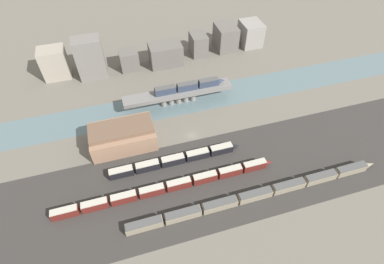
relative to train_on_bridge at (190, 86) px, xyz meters
The scene contains 16 objects.
ground_plane 25.24m from the train_on_bridge, 104.36° to the right, with size 400.00×400.00×0.00m, color #666056.
railbed_yard 48.09m from the train_on_bridge, 97.13° to the right, with size 280.00×42.00×0.01m, color #33302D.
river_water 10.59m from the train_on_bridge, behind, with size 320.00×18.27×0.01m, color slate.
bridge 6.83m from the train_on_bridge, behind, with size 52.10×7.05×7.05m.
train_on_bridge is the anchor object (origin of this frame).
train_yard_near 60.25m from the train_on_bridge, 81.17° to the right, with size 98.70×3.05×3.46m.
train_yard_mid 52.27m from the train_on_bridge, 115.14° to the right, with size 84.19×2.72×3.93m.
train_yard_far 39.39m from the train_on_bridge, 114.57° to the right, with size 53.83×3.02×3.72m.
warehouse_building 39.83m from the train_on_bridge, 151.24° to the right, with size 26.42×15.98×10.08m.
city_block_far_left 73.06m from the train_on_bridge, 147.68° to the left, with size 13.05×10.66×16.08m, color gray.
city_block_left 55.16m from the train_on_bridge, 141.93° to the left, with size 13.96×9.57×21.67m, color slate.
city_block_center 42.83m from the train_on_bridge, 124.04° to the left, with size 9.78×9.46×10.56m, color #605B56.
city_block_right 34.36m from the train_on_bridge, 96.62° to the left, with size 17.53×11.54×11.89m, color #605B56.
city_block_far_right 42.16m from the train_on_bridge, 67.09° to the left, with size 8.66×11.24×12.09m, color #605B56.
city_block_tall 52.19m from the train_on_bridge, 50.15° to the left, with size 11.35×14.20×14.03m, color #605B56.
city_block_low 63.76m from the train_on_bridge, 39.17° to the left, with size 11.80×13.89×13.63m, color gray.
Camera 1 is at (-24.97, -84.86, 96.57)m, focal length 28.00 mm.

